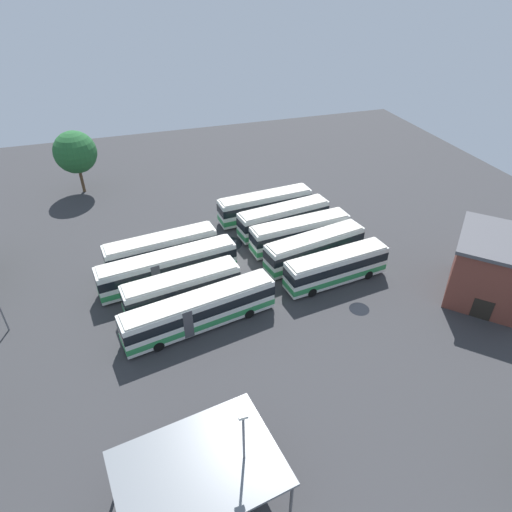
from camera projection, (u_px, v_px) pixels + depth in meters
The scene contains 16 objects.
ground_plane at pixel (239, 263), 50.24m from camera, with size 95.17×95.17×0.00m, color #333335.
bus_row0_slot0 at pixel (199, 311), 40.72m from camera, with size 14.81×5.15×3.54m.
bus_row0_slot1 at pixel (182, 289), 43.37m from camera, with size 11.78×4.24×3.54m.
bus_row0_slot2 at pixel (168, 268), 46.27m from camera, with size 14.81×4.56×3.54m.
bus_row0_slot3 at pixel (162, 250), 49.11m from camera, with size 12.59×4.10×3.54m.
bus_row1_slot0 at pixel (336, 267), 46.41m from camera, with size 11.64×3.91×3.54m.
bus_row1_slot1 at pixel (315, 248), 49.36m from camera, with size 12.16×4.66×3.54m.
bus_row1_slot2 at pixel (300, 233), 52.06m from camera, with size 12.27×3.63×3.54m.
bus_row1_slot3 at pixel (284, 218), 54.87m from camera, with size 12.00×4.24×3.54m.
bus_row1_slot4 at pixel (265, 206), 57.64m from camera, with size 12.61×3.69×3.54m.
depot_building at pixel (492, 268), 43.67m from camera, with size 11.27×11.26×6.78m.
maintenance_shelter at pixel (198, 469), 26.58m from camera, with size 10.87×8.60×3.67m.
lamp_post_near_entrance at pixel (244, 451), 26.63m from camera, with size 0.56×0.28×7.83m.
tree_south_edge at pixel (75, 152), 61.83m from camera, with size 5.90×5.90×9.01m.
puddle_centre_drain at pixel (229, 244), 53.46m from camera, with size 3.28×3.28×0.01m, color black.
puddle_back_corner at pixel (359, 309), 43.73m from camera, with size 2.00×2.00×0.01m, color black.
Camera 1 is at (-10.61, -39.58, 29.14)m, focal length 31.03 mm.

